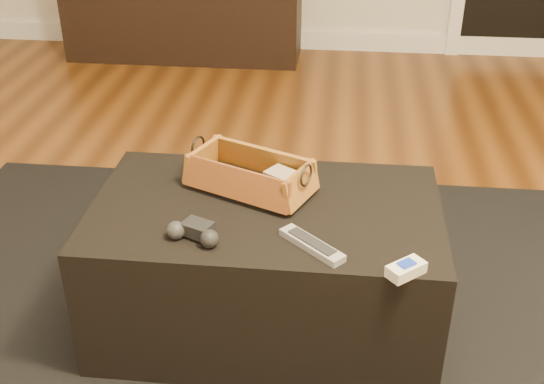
# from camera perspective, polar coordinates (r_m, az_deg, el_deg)

# --- Properties ---
(floor) EXTENTS (5.00, 5.50, 0.01)m
(floor) POSITION_cam_1_polar(r_m,az_deg,el_deg) (2.23, 0.92, -10.31)
(floor) COLOR brown
(floor) RESTS_ON ground
(baseboard) EXTENTS (5.00, 0.04, 0.12)m
(baseboard) POSITION_cam_1_polar(r_m,az_deg,el_deg) (4.64, 4.16, 12.55)
(baseboard) COLOR white
(baseboard) RESTS_ON floor
(media_cabinet) EXTENTS (1.46, 0.45, 0.57)m
(media_cabinet) POSITION_cam_1_polar(r_m,az_deg,el_deg) (4.48, -7.36, 14.77)
(media_cabinet) COLOR black
(media_cabinet) RESTS_ON floor
(area_rug) EXTENTS (2.60, 2.00, 0.01)m
(area_rug) POSITION_cam_1_polar(r_m,az_deg,el_deg) (2.16, -0.63, -11.64)
(area_rug) COLOR black
(area_rug) RESTS_ON floor
(ottoman) EXTENTS (1.00, 0.60, 0.42)m
(ottoman) POSITION_cam_1_polar(r_m,az_deg,el_deg) (2.06, -0.50, -6.22)
(ottoman) COLOR black
(ottoman) RESTS_ON area_rug
(tv_remote) EXTENTS (0.20, 0.10, 0.02)m
(tv_remote) POSITION_cam_1_polar(r_m,az_deg,el_deg) (2.02, -2.49, 0.78)
(tv_remote) COLOR black
(tv_remote) RESTS_ON wicker_basket
(cloth_bundle) EXTENTS (0.12, 0.12, 0.06)m
(cloth_bundle) POSITION_cam_1_polar(r_m,az_deg,el_deg) (1.99, 0.99, 0.92)
(cloth_bundle) COLOR tan
(cloth_bundle) RESTS_ON wicker_basket
(wicker_basket) EXTENTS (0.41, 0.32, 0.13)m
(wicker_basket) POSITION_cam_1_polar(r_m,az_deg,el_deg) (2.01, -1.84, 1.33)
(wicker_basket) COLOR #935921
(wicker_basket) RESTS_ON ottoman
(game_controller) EXTENTS (0.16, 0.11, 0.05)m
(game_controller) POSITION_cam_1_polar(r_m,az_deg,el_deg) (1.80, -6.49, -3.36)
(game_controller) COLOR black
(game_controller) RESTS_ON ottoman
(silver_remote) EXTENTS (0.18, 0.17, 0.02)m
(silver_remote) POSITION_cam_1_polar(r_m,az_deg,el_deg) (1.77, 3.35, -4.42)
(silver_remote) COLOR #A2A4AA
(silver_remote) RESTS_ON ottoman
(cream_gadget) EXTENTS (0.11, 0.10, 0.04)m
(cream_gadget) POSITION_cam_1_polar(r_m,az_deg,el_deg) (1.70, 11.15, -6.35)
(cream_gadget) COLOR silver
(cream_gadget) RESTS_ON ottoman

